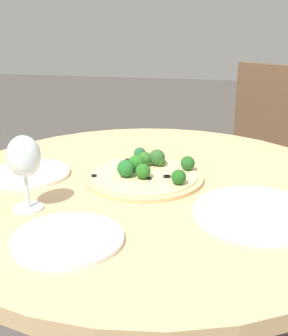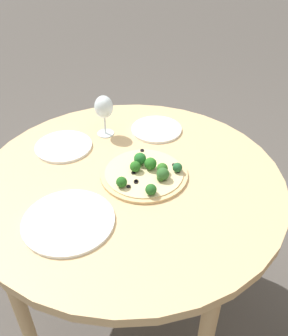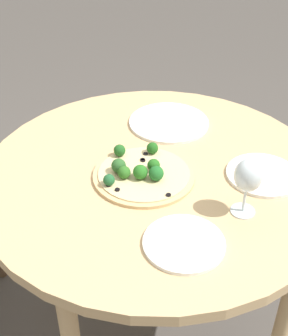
% 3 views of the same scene
% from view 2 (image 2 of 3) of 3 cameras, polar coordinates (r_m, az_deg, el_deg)
% --- Properties ---
extents(ground_plane, '(12.00, 12.00, 0.00)m').
position_cam_2_polar(ground_plane, '(1.84, -1.58, -20.01)').
color(ground_plane, '#4C4742').
extents(dining_table, '(1.04, 1.04, 0.75)m').
position_cam_2_polar(dining_table, '(1.32, -2.07, -4.07)').
color(dining_table, tan).
rests_on(dining_table, ground_plane).
extents(pizza, '(0.30, 0.30, 0.06)m').
position_cam_2_polar(pizza, '(1.26, 0.27, -0.69)').
color(pizza, tan).
rests_on(pizza, dining_table).
extents(wine_glass, '(0.07, 0.07, 0.16)m').
position_cam_2_polar(wine_glass, '(1.44, -6.14, 9.05)').
color(wine_glass, silver).
rests_on(wine_glass, dining_table).
extents(plate_near, '(0.21, 0.21, 0.01)m').
position_cam_2_polar(plate_near, '(1.44, -12.15, 3.26)').
color(plate_near, white).
rests_on(plate_near, dining_table).
extents(plate_far, '(0.27, 0.27, 0.01)m').
position_cam_2_polar(plate_far, '(1.13, -11.44, -7.93)').
color(plate_far, white).
rests_on(plate_far, dining_table).
extents(plate_side, '(0.20, 0.20, 0.01)m').
position_cam_2_polar(plate_side, '(1.51, 1.91, 5.93)').
color(plate_side, white).
rests_on(plate_side, dining_table).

